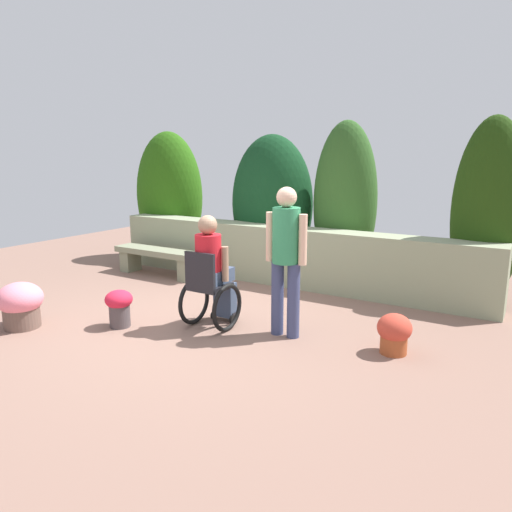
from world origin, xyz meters
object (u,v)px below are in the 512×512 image
at_px(stone_bench, 158,258).
at_px(person_standing_companion, 286,252).
at_px(flower_pot_purple_near, 394,332).
at_px(flower_pot_terracotta_by_wall, 20,304).
at_px(person_in_wheelchair, 212,275).
at_px(flower_pot_red_accent, 119,305).

height_order(stone_bench, person_standing_companion, person_standing_companion).
height_order(flower_pot_purple_near, flower_pot_terracotta_by_wall, flower_pot_terracotta_by_wall).
height_order(person_standing_companion, flower_pot_terracotta_by_wall, person_standing_companion).
bearing_deg(stone_bench, person_in_wheelchair, -26.44).
bearing_deg(flower_pot_purple_near, stone_bench, 164.56).
distance_m(stone_bench, flower_pot_red_accent, 2.48).
bearing_deg(person_in_wheelchair, person_standing_companion, 23.10).
xyz_separation_m(flower_pot_purple_near, flower_pot_terracotta_by_wall, (-3.95, -1.52, 0.06)).
bearing_deg(person_standing_companion, flower_pot_terracotta_by_wall, -165.89).
height_order(stone_bench, flower_pot_purple_near, stone_bench).
bearing_deg(flower_pot_red_accent, person_in_wheelchair, 31.85).
height_order(person_in_wheelchair, flower_pot_red_accent, person_in_wheelchair).
bearing_deg(flower_pot_purple_near, flower_pot_terracotta_by_wall, -158.91).
distance_m(stone_bench, flower_pot_terracotta_by_wall, 2.74).
xyz_separation_m(stone_bench, person_in_wheelchair, (2.25, -1.52, 0.32)).
xyz_separation_m(stone_bench, flower_pot_purple_near, (4.31, -1.19, -0.08)).
xyz_separation_m(flower_pot_terracotta_by_wall, flower_pot_red_accent, (0.97, 0.62, -0.03)).
bearing_deg(person_standing_companion, stone_bench, 144.47).
xyz_separation_m(person_standing_companion, flower_pot_red_accent, (-1.80, -0.77, -0.70)).
bearing_deg(stone_bench, flower_pot_terracotta_by_wall, -74.93).
bearing_deg(person_standing_companion, flower_pot_purple_near, -6.01).
xyz_separation_m(person_in_wheelchair, flower_pot_purple_near, (2.05, 0.33, -0.40)).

